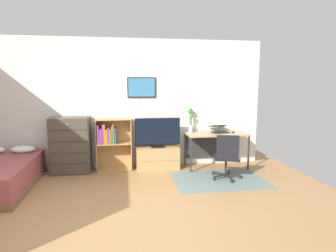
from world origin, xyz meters
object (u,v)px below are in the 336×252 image
Objects in this scene: office_chair at (227,156)px; computer_mouse at (233,132)px; laptop at (219,129)px; bamboo_vase at (191,119)px; tv_stand at (158,158)px; dresser at (71,145)px; television at (158,133)px; desk at (215,139)px; bookshelf at (111,140)px.

office_chair is 0.96m from computer_mouse.
bamboo_vase reaches higher than laptop.
laptop reaches higher than tv_stand.
dresser reaches higher than television.
office_chair is at bearing -66.80° from bamboo_vase.
desk is at bearing 167.01° from computer_mouse.
bookshelf reaches higher than computer_mouse.
office_chair is at bearing -106.18° from laptop.
dresser is 2.15× the size of bamboo_vase.
dresser reaches higher than office_chair.
bookshelf is at bearing 175.66° from television.
dresser is 3.09m from laptop.
desk is (2.98, -0.01, 0.05)m from dresser.
desk is at bearing -1.92° from bookshelf.
office_chair is at bearing -17.09° from dresser.
office_chair is (1.18, -0.89, -0.31)m from television.
dresser is 1.75m from television.
laptop is (0.10, 0.04, 0.19)m from desk.
dresser is at bearing 179.76° from television.
television is (0.00, -0.02, 0.54)m from tv_stand.
tv_stand is 1.51m from office_chair.
television is at bearing 176.95° from computer_mouse.
bookshelf is 2.20m from desk.
tv_stand is at bearing 174.42° from laptop.
laptop reaches higher than desk.
bamboo_vase is (2.48, 0.14, 0.46)m from dresser.
laptop is at bearing -10.18° from bamboo_vase.
laptop is at bearing 18.93° from desk.
television is 0.79m from bamboo_vase.
dresser is at bearing 178.41° from computer_mouse.
computer_mouse is (1.61, -0.09, -0.01)m from television.
dresser is 2.52m from bamboo_vase.
bookshelf reaches higher than tv_stand.
office_chair is at bearing -37.07° from television.
office_chair is at bearing -37.76° from tv_stand.
computer_mouse is at bearing -1.59° from dresser.
television reaches higher than laptop.
laptop is (2.30, -0.04, 0.18)m from bookshelf.
bamboo_vase is at bearing 11.04° from television.
bamboo_vase reaches higher than computer_mouse.
laptop is 0.66m from bamboo_vase.
television is 0.73× the size of desk.
bamboo_vase reaches higher than desk.
dresser is 1.30× the size of office_chair.
bamboo_vase reaches higher than dresser.
computer_mouse is 0.94m from bamboo_vase.
tv_stand is 8.57× the size of computer_mouse.
laptop is (1.34, 0.03, 0.03)m from television.
bookshelf is at bearing -177.62° from bamboo_vase.
television is (1.74, -0.01, 0.21)m from dresser.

